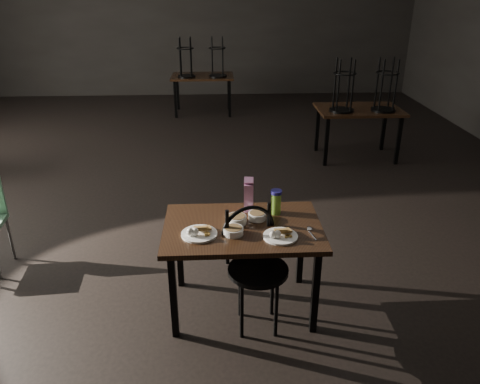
{
  "coord_description": "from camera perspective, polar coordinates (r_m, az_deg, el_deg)",
  "views": [
    {
      "loc": [
        0.58,
        -4.95,
        2.45
      ],
      "look_at": [
        0.76,
        -1.44,
        0.85
      ],
      "focal_mm": 35.0,
      "sensor_mm": 36.0,
      "label": 1
    }
  ],
  "objects": [
    {
      "name": "main_table",
      "position": [
        3.59,
        0.32,
        -5.24
      ],
      "size": [
        1.2,
        0.8,
        0.75
      ],
      "color": "black",
      "rests_on": "ground"
    },
    {
      "name": "plate_left",
      "position": [
        3.43,
        -5.03,
        -4.91
      ],
      "size": [
        0.27,
        0.27,
        0.09
      ],
      "color": "white",
      "rests_on": "main_table"
    },
    {
      "name": "plate_right",
      "position": [
        3.4,
        4.93,
        -5.2
      ],
      "size": [
        0.25,
        0.25,
        0.08
      ],
      "color": "white",
      "rests_on": "main_table"
    },
    {
      "name": "bowl_near",
      "position": [
        3.57,
        -0.42,
        -3.35
      ],
      "size": [
        0.15,
        0.15,
        0.06
      ],
      "color": "white",
      "rests_on": "main_table"
    },
    {
      "name": "bowl_far",
      "position": [
        3.64,
        2.1,
        -2.91
      ],
      "size": [
        0.14,
        0.14,
        0.05
      ],
      "color": "white",
      "rests_on": "main_table"
    },
    {
      "name": "bowl_big",
      "position": [
        3.43,
        -0.82,
        -4.74
      ],
      "size": [
        0.15,
        0.15,
        0.05
      ],
      "color": "white",
      "rests_on": "main_table"
    },
    {
      "name": "juice_carton",
      "position": [
        3.72,
        1.07,
        -0.4
      ],
      "size": [
        0.08,
        0.08,
        0.29
      ],
      "color": "#951B6E",
      "rests_on": "main_table"
    },
    {
      "name": "water_bottle",
      "position": [
        3.7,
        4.4,
        -1.18
      ],
      "size": [
        0.1,
        0.1,
        0.2
      ],
      "color": "#8AD23D",
      "rests_on": "main_table"
    },
    {
      "name": "spoon",
      "position": [
        3.53,
        8.54,
        -4.53
      ],
      "size": [
        0.05,
        0.21,
        0.01
      ],
      "color": "silver",
      "rests_on": "main_table"
    },
    {
      "name": "bentwood_chair",
      "position": [
        3.51,
        1.73,
        -8.13
      ],
      "size": [
        0.5,
        0.49,
        0.94
      ],
      "rotation": [
        0.0,
        0.0,
        0.33
      ],
      "color": "black",
      "rests_on": "ground"
    },
    {
      "name": "bg_table_right",
      "position": [
        7.06,
        14.41,
        9.79
      ],
      "size": [
        1.2,
        0.8,
        1.48
      ],
      "color": "black",
      "rests_on": "ground"
    },
    {
      "name": "bg_table_far",
      "position": [
        9.38,
        -4.62,
        13.96
      ],
      "size": [
        1.2,
        0.8,
        1.48
      ],
      "color": "black",
      "rests_on": "ground"
    }
  ]
}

